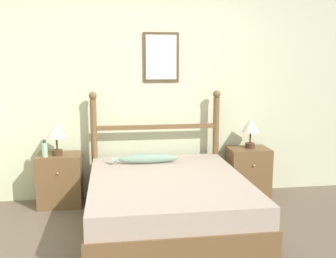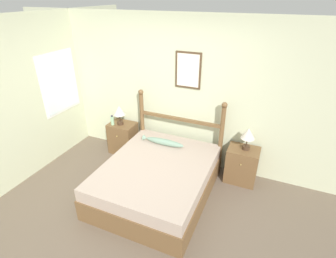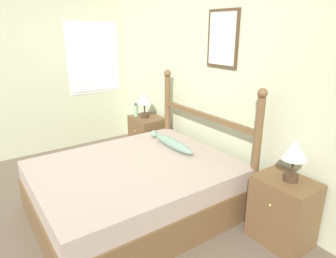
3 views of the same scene
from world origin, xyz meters
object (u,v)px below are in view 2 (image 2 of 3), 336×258
(bed, at_px, (157,179))
(table_lamp_right, at_px, (248,135))
(bottle, at_px, (112,120))
(fish_pillow, at_px, (163,142))
(nightstand_right, at_px, (242,165))
(table_lamp_left, at_px, (119,112))
(nightstand_left, at_px, (123,138))

(bed, bearing_deg, table_lamp_right, 36.41)
(bottle, bearing_deg, fish_pillow, -8.68)
(nightstand_right, distance_m, fish_pillow, 1.34)
(table_lamp_left, xyz_separation_m, fish_pillow, (0.99, -0.24, -0.28))
(nightstand_right, bearing_deg, fish_pillow, -168.26)
(table_lamp_left, bearing_deg, fish_pillow, -13.59)
(table_lamp_right, bearing_deg, fish_pillow, -167.83)
(table_lamp_left, height_order, bottle, table_lamp_left)
(bed, distance_m, nightstand_left, 1.40)
(bottle, bearing_deg, nightstand_left, 35.27)
(nightstand_left, xyz_separation_m, table_lamp_left, (-0.01, -0.03, 0.56))
(nightstand_right, relative_size, table_lamp_left, 1.63)
(nightstand_left, distance_m, table_lamp_right, 2.35)
(bottle, height_order, fish_pillow, bottle)
(nightstand_left, distance_m, nightstand_right, 2.26)
(nightstand_left, height_order, fish_pillow, fish_pillow)
(bed, bearing_deg, nightstand_right, 36.42)
(bed, relative_size, nightstand_right, 3.15)
(bed, xyz_separation_m, bottle, (-1.27, 0.74, 0.43))
(bed, xyz_separation_m, fish_pillow, (-0.15, 0.57, 0.32))
(fish_pillow, bearing_deg, bed, -74.70)
(fish_pillow, bearing_deg, nightstand_left, 164.69)
(nightstand_left, xyz_separation_m, table_lamp_right, (2.28, 0.01, 0.56))
(table_lamp_right, bearing_deg, nightstand_right, -144.05)
(bed, relative_size, table_lamp_left, 5.14)
(nightstand_left, bearing_deg, nightstand_right, 0.00)
(bed, distance_m, table_lamp_left, 1.52)
(table_lamp_left, bearing_deg, nightstand_left, 63.92)
(nightstand_right, relative_size, table_lamp_right, 1.63)
(nightstand_left, xyz_separation_m, bottle, (-0.14, -0.10, 0.39))
(table_lamp_left, height_order, fish_pillow, table_lamp_left)
(bed, relative_size, bottle, 9.63)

